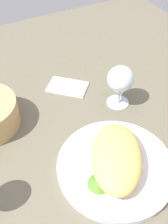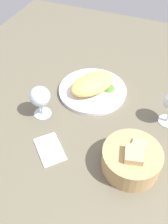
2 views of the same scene
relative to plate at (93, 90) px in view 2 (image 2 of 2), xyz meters
The scene contains 7 objects.
ground_plane 10.55cm from the plate, 57.16° to the left, with size 140.00×140.00×2.00cm, color #635C49.
plate is the anchor object (origin of this frame).
omelette 3.29cm from the plate, ahead, with size 17.87×10.37×5.18cm, color #E1C15E.
lettuce_garnish 6.05cm from the plate, 113.61° to the left, with size 4.81×4.81×1.20cm, color #4C7A2A.
bread_basket 33.27cm from the plate, 39.38° to the left, with size 16.36×16.36×8.92cm.
wine_glass_near 21.66cm from the plate, 35.08° to the right, with size 6.73×6.73×11.48cm.
folded_napkin 29.23cm from the plate, ahead, with size 11.00×7.00×0.80cm, color white.
Camera 2 is at (59.74, 14.20, 62.42)cm, focal length 40.04 mm.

